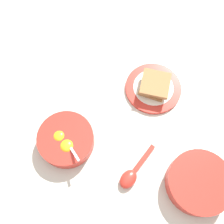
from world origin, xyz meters
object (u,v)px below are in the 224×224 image
object	(u,v)px
soup_spoon	(131,175)
congee_bowl	(199,182)
toast_plate	(153,88)
toast_sandwich	(155,84)
egg_bowl	(66,140)

from	to	relation	value
soup_spoon	congee_bowl	size ratio (longest dim) A/B	0.79
toast_plate	toast_sandwich	distance (m)	0.03
congee_bowl	toast_sandwich	bearing A→B (deg)	-87.12
egg_bowl	toast_plate	bearing A→B (deg)	-161.96
egg_bowl	soup_spoon	size ratio (longest dim) A/B	1.17
toast_plate	congee_bowl	distance (m)	0.32
egg_bowl	toast_sandwich	xyz separation A→B (m)	(-0.31, -0.10, 0.01)
egg_bowl	soup_spoon	distance (m)	0.21
toast_sandwich	congee_bowl	distance (m)	0.32
soup_spoon	congee_bowl	world-z (taller)	congee_bowl
toast_plate	soup_spoon	size ratio (longest dim) A/B	1.29
toast_sandwich	congee_bowl	bearing A→B (deg)	92.88
toast_plate	soup_spoon	xyz separation A→B (m)	(0.15, 0.25, 0.01)
egg_bowl	congee_bowl	size ratio (longest dim) A/B	0.93
toast_sandwich	toast_plate	bearing A→B (deg)	-17.97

